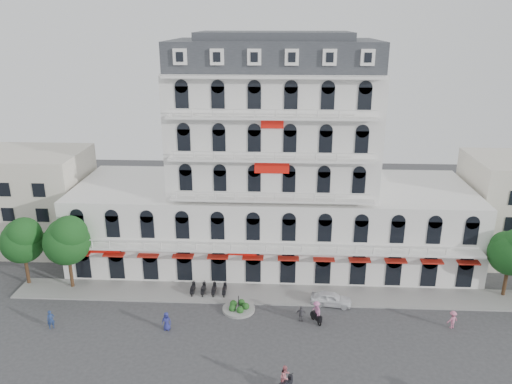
# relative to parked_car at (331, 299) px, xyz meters

# --- Properties ---
(ground) EXTENTS (120.00, 120.00, 0.00)m
(ground) POSITION_rel_parked_car_xyz_m (-6.12, -7.45, -0.69)
(ground) COLOR #38383A
(ground) RESTS_ON ground
(sidewalk) EXTENTS (53.00, 4.00, 0.16)m
(sidewalk) POSITION_rel_parked_car_xyz_m (-6.12, 1.55, -0.61)
(sidewalk) COLOR gray
(sidewalk) RESTS_ON ground
(main_building) EXTENTS (45.00, 15.00, 25.80)m
(main_building) POSITION_rel_parked_car_xyz_m (-6.12, 10.55, 9.27)
(main_building) COLOR silver
(main_building) RESTS_ON ground
(flank_building_west) EXTENTS (14.00, 10.00, 12.00)m
(flank_building_west) POSITION_rel_parked_car_xyz_m (-36.12, 12.55, 5.31)
(flank_building_west) COLOR beige
(flank_building_west) RESTS_ON ground
(traffic_island) EXTENTS (3.20, 3.20, 1.60)m
(traffic_island) POSITION_rel_parked_car_xyz_m (-9.12, -1.45, -0.43)
(traffic_island) COLOR gray
(traffic_island) RESTS_ON ground
(parked_scooter_row) EXTENTS (4.40, 1.80, 1.10)m
(parked_scooter_row) POSITION_rel_parked_car_xyz_m (-12.47, 1.35, -0.69)
(parked_scooter_row) COLOR black
(parked_scooter_row) RESTS_ON ground
(tree_west_outer) EXTENTS (4.50, 4.48, 7.76)m
(tree_west_outer) POSITION_rel_parked_car_xyz_m (-32.07, 2.53, 4.66)
(tree_west_outer) COLOR #382314
(tree_west_outer) RESTS_ON ground
(tree_west_inner) EXTENTS (4.76, 4.76, 8.25)m
(tree_west_inner) POSITION_rel_parked_car_xyz_m (-27.07, 2.03, 4.99)
(tree_west_inner) COLOR #382314
(tree_west_inner) RESTS_ON ground
(tree_east_inner) EXTENTS (4.40, 4.37, 7.57)m
(tree_east_inner) POSITION_rel_parked_car_xyz_m (17.93, 2.53, 4.52)
(tree_east_inner) COLOR #382314
(tree_east_inner) RESTS_ON ground
(parked_car) EXTENTS (4.26, 2.23, 1.38)m
(parked_car) POSITION_rel_parked_car_xyz_m (0.00, 0.00, 0.00)
(parked_car) COLOR white
(parked_car) RESTS_ON ground
(rider_southwest) EXTENTS (1.21, 1.41, 2.29)m
(rider_southwest) POSITION_rel_parked_car_xyz_m (-4.63, -12.46, 0.49)
(rider_southwest) COLOR black
(rider_southwest) RESTS_ON ground
(rider_center) EXTENTS (1.15, 1.53, 2.25)m
(rider_center) POSITION_rel_parked_car_xyz_m (-1.68, -3.16, 0.50)
(rider_center) COLOR black
(rider_center) RESTS_ON ground
(pedestrian_left) EXTENTS (0.88, 0.59, 1.78)m
(pedestrian_left) POSITION_rel_parked_car_xyz_m (-15.44, -5.00, 0.20)
(pedestrian_left) COLOR navy
(pedestrian_left) RESTS_ON ground
(pedestrian_mid) EXTENTS (0.99, 0.51, 1.62)m
(pedestrian_mid) POSITION_rel_parked_car_xyz_m (-3.08, -3.07, 0.12)
(pedestrian_mid) COLOR #4D4C52
(pedestrian_mid) RESTS_ON ground
(pedestrian_right) EXTENTS (1.29, 1.03, 1.74)m
(pedestrian_right) POSITION_rel_parked_car_xyz_m (10.80, -3.40, 0.18)
(pedestrian_right) COLOR #C7698A
(pedestrian_right) RESTS_ON ground
(pedestrian_far) EXTENTS (0.79, 0.72, 1.81)m
(pedestrian_far) POSITION_rel_parked_car_xyz_m (-26.12, -5.30, 0.22)
(pedestrian_far) COLOR navy
(pedestrian_far) RESTS_ON ground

